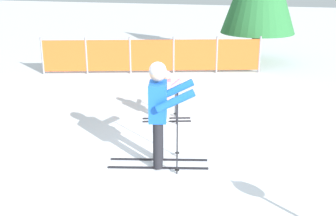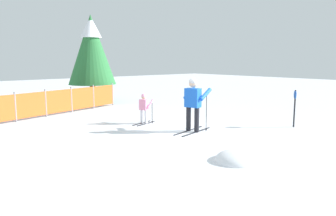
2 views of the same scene
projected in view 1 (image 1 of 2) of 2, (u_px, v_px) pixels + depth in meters
name	position (u px, v px, depth m)	size (l,w,h in m)	color
ground_plane	(155.00, 172.00, 6.51)	(60.00, 60.00, 0.00)	white
skier_adult	(160.00, 105.00, 6.44)	(1.62, 0.81, 1.68)	black
skier_child	(168.00, 92.00, 8.51)	(1.01, 0.56, 1.05)	black
safety_fence	(152.00, 55.00, 12.37)	(6.18, 1.90, 1.09)	gray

